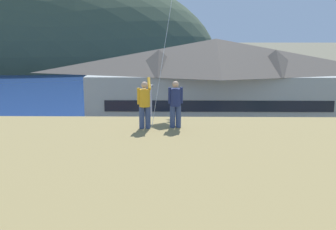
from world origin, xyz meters
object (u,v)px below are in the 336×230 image
wharf_dock (166,108)px  moored_boat_wharfside (143,103)px  parked_car_back_row_right (253,186)px  parking_light_pole (151,115)px  parked_car_back_row_left (59,187)px  person_companion (175,103)px  parked_car_mid_row_far (136,182)px  person_kite_flyer (145,103)px  parked_car_lone_by_shed (278,163)px  harbor_lodge (215,83)px  moored_boat_outer_mooring (190,104)px  parked_car_front_row_end (162,158)px  moored_boat_inner_slip (140,106)px

wharf_dock → moored_boat_wharfside: size_ratio=1.80×
parked_car_back_row_right → parking_light_pole: 12.07m
parked_car_back_row_left → person_companion: bearing=-52.6°
parked_car_mid_row_far → person_kite_flyer: (1.37, -10.58, 7.15)m
wharf_dock → moored_boat_wharfside: 4.02m
parked_car_lone_by_shed → person_companion: size_ratio=2.49×
parked_car_back_row_right → parking_light_pole: parking_light_pole is taller
harbor_lodge → moored_boat_outer_mooring: size_ratio=4.66×
wharf_dock → moored_boat_outer_mooring: size_ratio=1.89×
person_kite_flyer → parked_car_lone_by_shed: bearing=59.1°
harbor_lodge → parked_car_back_row_right: bearing=-87.8°
parked_car_front_row_end → person_companion: (0.98, -15.73, 7.14)m
moored_boat_inner_slip → moored_boat_wharfside: bearing=83.8°
person_kite_flyer → person_companion: size_ratio=1.07×
wharf_dock → parked_car_lone_by_shed: bearing=-70.8°
moored_boat_outer_mooring → moored_boat_wharfside: bearing=171.9°
parked_car_back_row_left → parked_car_lone_by_shed: (14.97, 4.89, 0.00)m
parked_car_back_row_left → parked_car_front_row_end: 8.83m
moored_boat_inner_slip → parked_car_back_row_left: bearing=-95.0°
wharf_dock → person_kite_flyer: person_kite_flyer is taller
parked_car_front_row_end → person_kite_flyer: 17.42m
wharf_dock → parking_light_pole: (-0.86, -20.19, 3.32)m
moored_boat_wharfside → parked_car_front_row_end: moored_boat_wharfside is taller
moored_boat_inner_slip → parked_car_front_row_end: bearing=-81.1°
moored_boat_outer_mooring → parked_car_mid_row_far: bearing=-98.5°
parking_light_pole → parked_car_back_row_right: bearing=-53.4°
wharf_dock → parking_light_pole: size_ratio=1.86×
parked_car_front_row_end → parking_light_pole: 4.67m
moored_boat_inner_slip → person_kite_flyer: 40.62m
moored_boat_inner_slip → parked_car_mid_row_far: bearing=-85.7°
moored_boat_wharfside → parking_light_pole: size_ratio=1.03×
wharf_dock → moored_boat_outer_mooring: (3.25, 1.31, 0.37)m
moored_boat_outer_mooring → harbor_lodge: bearing=-79.7°
moored_boat_outer_mooring → person_kite_flyer: bearing=-94.5°
parked_car_lone_by_shed → parking_light_pole: 11.17m
moored_boat_wharfside → parked_car_back_row_left: 32.43m
moored_boat_outer_mooring → person_kite_flyer: 41.93m
moored_boat_outer_mooring → parked_car_mid_row_far: 30.89m
parked_car_back_row_left → parked_car_back_row_right: (12.34, 0.40, 0.00)m
moored_boat_outer_mooring → moored_boat_inner_slip: bearing=-168.7°
parked_car_back_row_left → parking_light_pole: bearing=61.7°
wharf_dock → person_companion: size_ratio=6.52×
harbor_lodge → parked_car_lone_by_shed: 15.38m
parked_car_back_row_right → person_companion: size_ratio=2.43×
person_kite_flyer → parking_light_pole: bearing=92.6°
moored_boat_inner_slip → parked_car_lone_by_shed: bearing=-63.8°
parked_car_lone_by_shed → person_kite_flyer: bearing=-120.9°
harbor_lodge → parked_car_front_row_end: (-5.26, -13.19, -4.13)m
parked_car_back_row_left → parked_car_lone_by_shed: size_ratio=0.99×
parked_car_mid_row_far → person_companion: 12.87m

